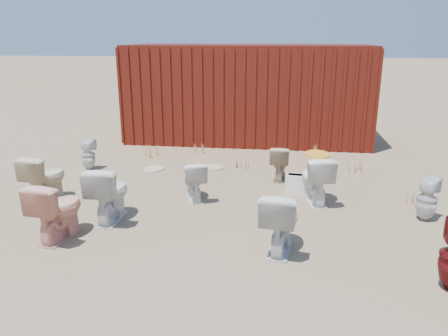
# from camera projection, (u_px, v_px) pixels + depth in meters

# --- Properties ---
(ground) EXTENTS (100.00, 100.00, 0.00)m
(ground) POSITION_uv_depth(u_px,v_px,m) (219.00, 213.00, 6.70)
(ground) COLOR brown
(ground) RESTS_ON ground
(shipping_container) EXTENTS (6.00, 2.40, 2.40)m
(shipping_container) POSITION_uv_depth(u_px,v_px,m) (248.00, 93.00, 11.28)
(shipping_container) COLOR #4E150D
(shipping_container) RESTS_ON ground
(toilet_front_a) EXTENTS (0.48, 0.83, 0.85)m
(toilet_front_a) POSITION_uv_depth(u_px,v_px,m) (109.00, 193.00, 6.36)
(toilet_front_a) COLOR white
(toilet_front_a) RESTS_ON ground
(toilet_front_pink) EXTENTS (0.57, 0.86, 0.82)m
(toilet_front_pink) POSITION_uv_depth(u_px,v_px,m) (57.00, 209.00, 5.78)
(toilet_front_pink) COLOR #F5A88D
(toilet_front_pink) RESTS_ON ground
(toilet_front_c) EXTENTS (0.58, 0.74, 0.66)m
(toilet_front_c) POSITION_uv_depth(u_px,v_px,m) (194.00, 180.00, 7.20)
(toilet_front_c) COLOR white
(toilet_front_c) RESTS_ON ground
(toilet_front_e) EXTENTS (0.56, 0.85, 0.82)m
(toilet_front_e) POSITION_uv_depth(u_px,v_px,m) (280.00, 220.00, 5.45)
(toilet_front_e) COLOR silver
(toilet_front_e) RESTS_ON ground
(toilet_back_a) EXTENTS (0.30, 0.30, 0.63)m
(toilet_back_a) POSITION_uv_depth(u_px,v_px,m) (88.00, 155.00, 8.79)
(toilet_back_a) COLOR silver
(toilet_back_a) RESTS_ON ground
(toilet_back_beige_left) EXTENTS (0.57, 0.85, 0.81)m
(toilet_back_beige_left) POSITION_uv_depth(u_px,v_px,m) (45.00, 178.00, 7.09)
(toilet_back_beige_left) COLOR beige
(toilet_back_beige_left) RESTS_ON ground
(toilet_back_beige_right) EXTENTS (0.40, 0.66, 0.66)m
(toilet_back_beige_right) POSITION_uv_depth(u_px,v_px,m) (280.00, 163.00, 8.20)
(toilet_back_beige_right) COLOR #C0AB8C
(toilet_back_beige_right) RESTS_ON ground
(toilet_back_yellowlid) EXTENTS (0.60, 0.86, 0.80)m
(toilet_back_yellowlid) POSITION_uv_depth(u_px,v_px,m) (316.00, 179.00, 7.05)
(toilet_back_yellowlid) COLOR white
(toilet_back_yellowlid) RESTS_ON ground
(toilet_back_e) EXTENTS (0.41, 0.42, 0.66)m
(toilet_back_e) POSITION_uv_depth(u_px,v_px,m) (427.00, 199.00, 6.38)
(toilet_back_e) COLOR silver
(toilet_back_e) RESTS_ON ground
(yellow_lid) EXTENTS (0.40, 0.51, 0.02)m
(yellow_lid) POSITION_uv_depth(u_px,v_px,m) (317.00, 154.00, 6.93)
(yellow_lid) COLOR gold
(yellow_lid) RESTS_ON toilet_back_yellowlid
(loose_tank) EXTENTS (0.52, 0.26, 0.35)m
(loose_tank) POSITION_uv_depth(u_px,v_px,m) (300.00, 185.00, 7.46)
(loose_tank) COLOR white
(loose_tank) RESTS_ON ground
(loose_lid_near) EXTENTS (0.50, 0.58, 0.02)m
(loose_lid_near) POSITION_uv_depth(u_px,v_px,m) (154.00, 169.00, 8.89)
(loose_lid_near) COLOR beige
(loose_lid_near) RESTS_ON ground
(loose_lid_far) EXTENTS (0.57, 0.59, 0.02)m
(loose_lid_far) POSITION_uv_depth(u_px,v_px,m) (214.00, 167.00, 9.02)
(loose_lid_far) COLOR tan
(loose_lid_far) RESTS_ON ground
(weed_clump_a) EXTENTS (0.36, 0.36, 0.29)m
(weed_clump_a) POSITION_uv_depth(u_px,v_px,m) (150.00, 151.00, 9.78)
(weed_clump_a) COLOR #A58142
(weed_clump_a) RESTS_ON ground
(weed_clump_b) EXTENTS (0.32, 0.32, 0.28)m
(weed_clump_b) POSITION_uv_depth(u_px,v_px,m) (243.00, 161.00, 9.00)
(weed_clump_b) COLOR #A58142
(weed_clump_b) RESTS_ON ground
(weed_clump_c) EXTENTS (0.36, 0.36, 0.34)m
(weed_clump_c) POSITION_uv_depth(u_px,v_px,m) (355.00, 163.00, 8.75)
(weed_clump_c) COLOR #A58142
(weed_clump_c) RESTS_ON ground
(weed_clump_d) EXTENTS (0.30, 0.30, 0.23)m
(weed_clump_d) POSITION_uv_depth(u_px,v_px,m) (198.00, 148.00, 10.12)
(weed_clump_d) COLOR #A58142
(weed_clump_d) RESTS_ON ground
(weed_clump_e) EXTENTS (0.34, 0.34, 0.34)m
(weed_clump_e) POSITION_uv_depth(u_px,v_px,m) (319.00, 150.00, 9.74)
(weed_clump_e) COLOR #A58142
(weed_clump_e) RESTS_ON ground
(weed_clump_f) EXTENTS (0.28, 0.28, 0.27)m
(weed_clump_f) POSITION_uv_depth(u_px,v_px,m) (415.00, 197.00, 7.00)
(weed_clump_f) COLOR #A58142
(weed_clump_f) RESTS_ON ground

